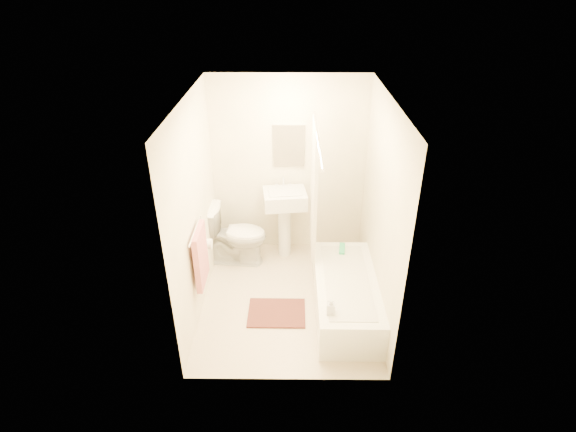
{
  "coord_description": "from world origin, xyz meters",
  "views": [
    {
      "loc": [
        0.04,
        -4.22,
        3.51
      ],
      "look_at": [
        0.0,
        0.25,
        1.0
      ],
      "focal_mm": 28.0,
      "sensor_mm": 36.0,
      "label": 1
    }
  ],
  "objects_px": {
    "bath_mat": "(277,313)",
    "soap_bottle": "(331,306)",
    "bathtub": "(346,295)",
    "toilet": "(236,235)",
    "sink": "(285,221)"
  },
  "relations": [
    {
      "from": "toilet",
      "to": "bath_mat",
      "type": "distance_m",
      "value": 1.27
    },
    {
      "from": "sink",
      "to": "soap_bottle",
      "type": "distance_m",
      "value": 1.76
    },
    {
      "from": "toilet",
      "to": "bathtub",
      "type": "bearing_deg",
      "value": -121.64
    },
    {
      "from": "toilet",
      "to": "bath_mat",
      "type": "height_order",
      "value": "toilet"
    },
    {
      "from": "bathtub",
      "to": "soap_bottle",
      "type": "height_order",
      "value": "soap_bottle"
    },
    {
      "from": "sink",
      "to": "bathtub",
      "type": "xyz_separation_m",
      "value": [
        0.71,
        -1.15,
        -0.31
      ]
    },
    {
      "from": "toilet",
      "to": "soap_bottle",
      "type": "xyz_separation_m",
      "value": [
        1.13,
        -1.55,
        0.12
      ]
    },
    {
      "from": "soap_bottle",
      "to": "sink",
      "type": "bearing_deg",
      "value": 106.08
    },
    {
      "from": "toilet",
      "to": "soap_bottle",
      "type": "height_order",
      "value": "toilet"
    },
    {
      "from": "toilet",
      "to": "bath_mat",
      "type": "bearing_deg",
      "value": -147.12
    },
    {
      "from": "bathtub",
      "to": "soap_bottle",
      "type": "relative_size",
      "value": 8.8
    },
    {
      "from": "sink",
      "to": "soap_bottle",
      "type": "relative_size",
      "value": 6.01
    },
    {
      "from": "bath_mat",
      "to": "soap_bottle",
      "type": "distance_m",
      "value": 0.9
    },
    {
      "from": "soap_bottle",
      "to": "toilet",
      "type": "bearing_deg",
      "value": 126.23
    },
    {
      "from": "bathtub",
      "to": "bath_mat",
      "type": "height_order",
      "value": "bathtub"
    }
  ]
}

